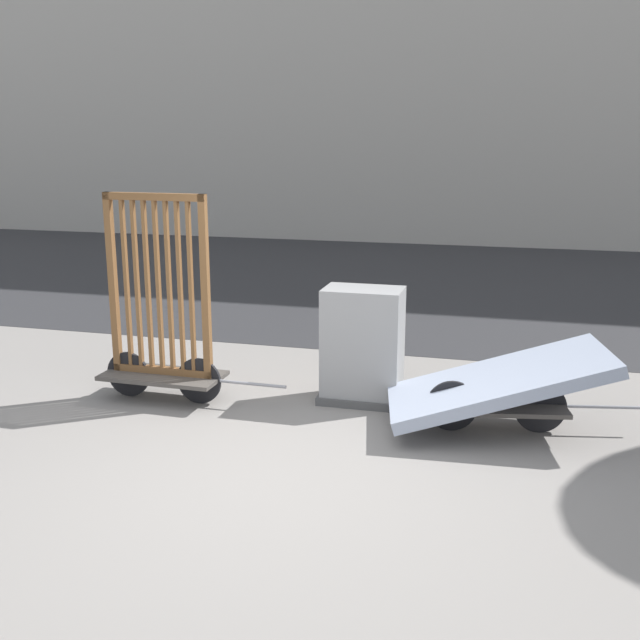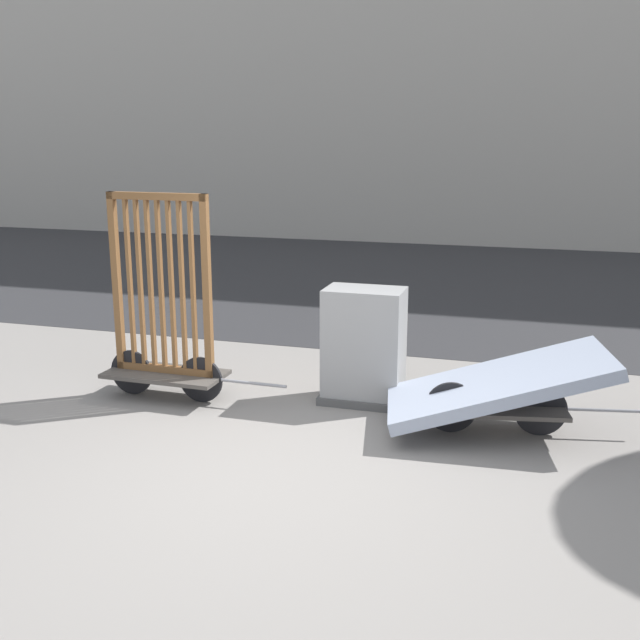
% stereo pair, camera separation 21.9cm
% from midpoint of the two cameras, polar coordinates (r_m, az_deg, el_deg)
% --- Properties ---
extents(ground_plane, '(60.00, 60.00, 0.00)m').
position_cam_midpoint_polar(ground_plane, '(5.97, -4.76, -12.02)').
color(ground_plane, gray).
extents(road_strip, '(56.00, 9.73, 0.01)m').
position_cam_midpoint_polar(road_strip, '(13.90, 7.03, 2.98)').
color(road_strip, '#2D2D30').
rests_on(road_strip, ground_plane).
extents(bike_cart_with_bedframe, '(1.93, 0.59, 2.07)m').
position_cam_midpoint_polar(bike_cart_with_bedframe, '(7.60, -12.81, -0.66)').
color(bike_cart_with_bedframe, '#4C4742').
rests_on(bike_cart_with_bedframe, ground_plane).
extents(bike_cart_with_mattress, '(2.33, 1.40, 0.80)m').
position_cam_midpoint_polar(bike_cart_with_mattress, '(6.86, 12.47, -4.91)').
color(bike_cart_with_mattress, '#4C4742').
rests_on(bike_cart_with_mattress, ground_plane).
extents(utility_cabinet, '(0.83, 0.55, 1.15)m').
position_cam_midpoint_polar(utility_cabinet, '(7.44, 2.42, -2.26)').
color(utility_cabinet, '#4C4C4C').
rests_on(utility_cabinet, ground_plane).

